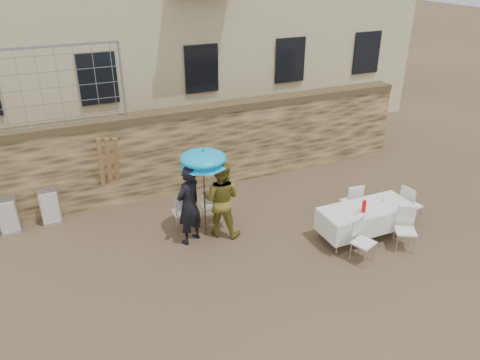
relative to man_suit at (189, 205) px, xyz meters
name	(u,v)px	position (x,y,z in m)	size (l,w,h in m)	color
ground	(268,298)	(0.71, -2.42, -0.91)	(80.00, 80.00, 0.00)	brown
stone_wall	(184,150)	(0.71, 2.58, 0.19)	(13.00, 0.50, 2.20)	olive
chain_link_fence	(50,88)	(-2.29, 2.58, 2.19)	(3.20, 0.06, 1.80)	gray
man_suit	(189,205)	(0.00, 0.00, 0.00)	(0.67, 0.44, 1.83)	black
woman_dress	(221,199)	(0.75, 0.00, -0.01)	(0.87, 0.68, 1.80)	olive
umbrella	(203,161)	(0.40, 0.10, 0.93)	(1.04, 1.04, 1.96)	#3F3F44
couple_chair_left	(182,211)	(0.00, 0.55, -0.43)	(0.48, 0.48, 0.96)	white
couple_chair_right	(211,205)	(0.70, 0.55, -0.43)	(0.48, 0.48, 0.96)	white
banquet_table	(366,209)	(3.64, -1.42, -0.18)	(2.10, 0.85, 0.78)	white
soda_bottle	(364,207)	(3.44, -1.57, -0.01)	(0.09, 0.09, 0.26)	red
table_chair_front_left	(364,242)	(3.04, -2.17, -0.43)	(0.48, 0.48, 0.96)	white
table_chair_front_right	(406,230)	(4.14, -2.17, -0.43)	(0.48, 0.48, 0.96)	white
table_chair_back	(351,201)	(3.84, -0.62, -0.43)	(0.48, 0.48, 0.96)	white
table_chair_side	(411,204)	(5.04, -1.32, -0.43)	(0.48, 0.48, 0.96)	white
chair_stack_left	(8,212)	(-3.68, 2.17, -0.45)	(0.46, 0.47, 0.92)	white
chair_stack_right	(50,204)	(-2.78, 2.17, -0.45)	(0.46, 0.40, 0.92)	white
wood_planks	(115,171)	(-1.18, 2.24, 0.09)	(0.70, 0.20, 2.00)	#A37749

